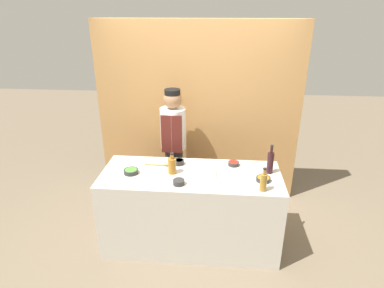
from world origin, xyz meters
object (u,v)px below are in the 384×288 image
sauce_bowl_brown (179,162)px  bottle_wine (270,162)px  sauce_bowl_red (234,163)px  wooden_spoon (161,165)px  sauce_bowl_orange (263,179)px  sauce_bowl_green (131,171)px  bottle_amber (172,165)px  chef_center (174,144)px  sauce_bowl_purple (179,182)px  cutting_board (200,174)px  bottle_vinegar (263,182)px

sauce_bowl_brown → bottle_wine: size_ratio=0.37×
sauce_bowl_red → wooden_spoon: size_ratio=0.44×
sauce_bowl_brown → sauce_bowl_orange: sauce_bowl_brown is taller
bottle_wine → wooden_spoon: 1.19m
sauce_bowl_green → wooden_spoon: 0.35m
bottle_amber → wooden_spoon: (-0.15, 0.16, -0.08)m
bottle_wine → chef_center: chef_center is taller
sauce_bowl_orange → sauce_bowl_purple: bearing=-170.5°
cutting_board → bottle_amber: 0.31m
bottle_wine → wooden_spoon: (-1.18, 0.07, -0.11)m
sauce_bowl_brown → sauce_bowl_green: 0.55m
sauce_bowl_green → sauce_bowl_orange: (1.39, -0.04, -0.00)m
cutting_board → wooden_spoon: 0.47m
sauce_bowl_brown → bottle_vinegar: size_ratio=0.48×
sauce_bowl_green → cutting_board: sauce_bowl_green is taller
sauce_bowl_green → bottle_amber: (0.44, 0.05, 0.07)m
sauce_bowl_orange → wooden_spoon: 1.13m
sauce_bowl_brown → bottle_amber: bearing=-101.7°
sauce_bowl_orange → bottle_wine: bearing=65.0°
bottle_amber → bottle_wine: bearing=5.0°
bottle_amber → sauce_bowl_purple: bearing=-67.3°
cutting_board → bottle_wine: bottle_wine is taller
cutting_board → sauce_bowl_orange: bearing=-7.3°
sauce_bowl_orange → bottle_vinegar: 0.20m
bottle_amber → bottle_vinegar: size_ratio=0.96×
sauce_bowl_purple → sauce_bowl_green: bearing=160.9°
sauce_bowl_green → sauce_bowl_red: size_ratio=1.25×
sauce_bowl_brown → sauce_bowl_purple: (0.05, -0.44, -0.00)m
bottle_wine → sauce_bowl_red: bearing=159.1°
sauce_bowl_green → cutting_board: 0.73m
sauce_bowl_orange → chef_center: 1.35m
sauce_bowl_brown → wooden_spoon: size_ratio=0.43×
sauce_bowl_orange → bottle_amber: size_ratio=0.61×
bottle_vinegar → chef_center: (-1.01, 1.04, -0.10)m
sauce_bowl_green → sauce_bowl_red: 1.13m
sauce_bowl_brown → sauce_bowl_purple: 0.45m
sauce_bowl_brown → sauce_bowl_red: bearing=2.1°
sauce_bowl_purple → bottle_vinegar: size_ratio=0.48×
sauce_bowl_green → bottle_amber: 0.44m
sauce_bowl_purple → chef_center: bearing=100.8°
sauce_bowl_purple → sauce_bowl_red: bearing=39.8°
sauce_bowl_purple → sauce_bowl_orange: (0.85, 0.14, -0.01)m
bottle_wine → sauce_bowl_orange: bearing=-115.0°
sauce_bowl_orange → chef_center: (-1.04, 0.85, -0.02)m
sauce_bowl_red → bottle_vinegar: bottle_vinegar is taller
sauce_bowl_green → wooden_spoon: size_ratio=0.55×
sauce_bowl_purple → cutting_board: (0.20, 0.22, -0.02)m
sauce_bowl_red → bottle_amber: (-0.66, -0.23, 0.07)m
sauce_bowl_red → cutting_board: (-0.36, -0.24, -0.01)m
bottle_wine → bottle_amber: bearing=-175.0°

